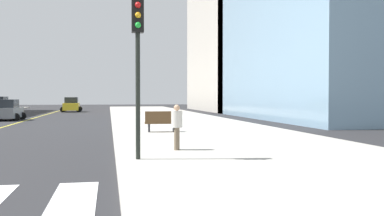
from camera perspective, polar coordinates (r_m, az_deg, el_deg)
sidewalk_kerb_east at (r=25.46m, az=1.18°, el=-2.99°), size 10.00×120.00×0.15m
lane_divider_paint at (r=45.43m, az=-19.50°, el=-1.19°), size 0.16×80.00×0.01m
parking_garage_concrete at (r=67.31m, az=8.92°, el=11.05°), size 18.00×24.00×26.51m
car_yellow_second at (r=61.37m, az=-15.22°, el=0.37°), size 2.79×4.42×1.96m
car_gray_third at (r=41.43m, az=-22.59°, el=-0.31°), size 2.60×4.10×1.81m
traffic_light_near_corner at (r=13.66m, az=-6.98°, el=7.75°), size 0.36×0.41×4.85m
park_bench at (r=23.99m, az=-3.92°, el=-1.80°), size 1.82×0.63×1.12m
pedestrian_waiting_east at (r=15.91m, az=-1.96°, el=-2.19°), size 0.40×0.40×1.62m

